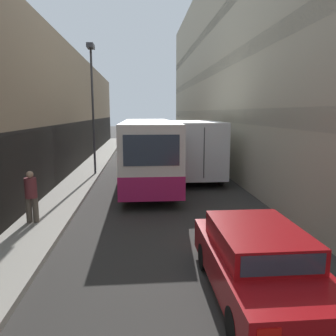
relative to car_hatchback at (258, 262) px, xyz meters
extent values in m
plane|color=#33302D|center=(-1.29, 9.24, -0.72)|extent=(150.00, 150.00, 0.00)
cube|color=#9E998E|center=(-5.45, 9.24, -0.64)|extent=(1.66, 60.00, 0.16)
cube|color=#847056|center=(-7.48, 9.24, 3.07)|extent=(2.40, 60.00, 7.57)
cube|color=black|center=(-6.82, 9.24, 0.79)|extent=(1.08, 60.00, 3.03)
cube|color=#B7AD93|center=(3.85, 9.24, 6.13)|extent=(2.40, 60.00, 13.69)
cube|color=#333D47|center=(3.19, 9.24, 2.70)|extent=(1.08, 60.00, 0.70)
cube|color=#333D47|center=(3.19, 9.24, 5.72)|extent=(1.08, 60.00, 0.70)
cube|color=#9E0F14|center=(0.00, -0.02, -0.13)|extent=(1.82, 4.19, 0.69)
cube|color=#9E0F14|center=(0.00, 0.08, 0.45)|extent=(1.60, 2.31, 0.47)
cube|color=#2D3847|center=(0.00, -1.07, 0.46)|extent=(1.42, 0.03, 0.36)
cube|color=red|center=(-0.64, -2.12, 0.06)|extent=(0.33, 0.03, 0.14)
cylinder|color=black|center=(-0.84, 1.24, -0.42)|extent=(0.16, 0.60, 0.60)
cylinder|color=black|center=(0.84, 1.24, -0.42)|extent=(0.16, 0.60, 0.60)
cylinder|color=black|center=(-0.84, -1.28, -0.42)|extent=(0.16, 0.60, 0.60)
cylinder|color=black|center=(0.84, -1.28, -0.42)|extent=(0.16, 0.60, 0.60)
cube|color=silver|center=(-1.88, 10.99, 1.09)|extent=(2.43, 10.63, 2.76)
cube|color=#B21E5B|center=(-1.88, 10.99, 0.16)|extent=(2.46, 10.65, 0.90)
cube|color=#2D3847|center=(-1.88, 10.99, 1.50)|extent=(2.47, 9.78, 0.88)
cube|color=#2D3847|center=(-1.88, 5.67, 1.57)|extent=(2.00, 0.04, 1.11)
cylinder|color=black|center=(-2.95, 14.29, -0.22)|extent=(0.24, 1.00, 1.00)
cylinder|color=black|center=(-0.81, 14.29, -0.22)|extent=(0.24, 1.00, 1.00)
cylinder|color=black|center=(-2.95, 7.70, -0.22)|extent=(0.24, 1.00, 1.00)
cylinder|color=black|center=(-0.81, 7.70, -0.22)|extent=(0.24, 1.00, 1.00)
cube|color=silver|center=(0.64, 15.12, 0.75)|extent=(2.33, 2.04, 2.13)
cube|color=silver|center=(0.64, 11.48, 1.06)|extent=(2.43, 5.24, 2.74)
cube|color=#4C4C4C|center=(0.64, 8.85, 1.06)|extent=(0.05, 0.02, 2.33)
cylinder|color=black|center=(-0.46, 15.12, -0.24)|extent=(0.22, 0.96, 0.96)
cylinder|color=black|center=(1.73, 15.12, -0.24)|extent=(0.22, 0.96, 0.96)
cylinder|color=black|center=(-0.46, 10.04, -0.24)|extent=(0.22, 0.96, 0.96)
cylinder|color=black|center=(1.73, 10.04, -0.24)|extent=(0.22, 0.96, 0.96)
cylinder|color=brown|center=(-5.81, 4.50, -0.16)|extent=(0.18, 0.18, 0.80)
cylinder|color=brown|center=(-5.61, 4.50, -0.16)|extent=(0.18, 0.18, 0.80)
cylinder|color=brown|center=(-5.71, 4.50, 0.56)|extent=(0.37, 0.37, 0.64)
sphere|color=tan|center=(-5.71, 4.50, 0.99)|extent=(0.22, 0.22, 0.22)
cylinder|color=#38383D|center=(-4.87, 12.99, 2.88)|extent=(0.12, 0.12, 6.88)
cube|color=#38383D|center=(-4.87, 12.99, 6.44)|extent=(0.36, 0.80, 0.24)
camera|label=1|loc=(-2.27, -5.82, 2.88)|focal=35.00mm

